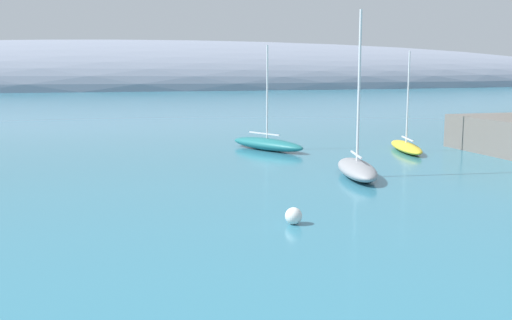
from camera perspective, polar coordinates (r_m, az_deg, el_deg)
The scene contains 5 objects.
distant_ridge at distance 209.23m, azimuth -8.30°, elevation 6.88°, with size 383.54×72.67×31.85m, color gray.
sailboat_yellow_near_shore at distance 49.31m, azimuth 14.14°, elevation 1.27°, with size 3.52×7.58×7.95m.
sailboat_grey_mid_mooring at distance 36.97m, azimuth 9.61°, elevation -0.75°, with size 3.58×7.15×10.04m.
sailboat_teal_end_of_line at distance 48.65m, azimuth 1.07°, elevation 1.58°, with size 5.17×7.86×8.43m.
mooring_buoy_white at distance 25.69m, azimuth 3.61°, elevation -5.35°, with size 0.74×0.74×0.74m, color silver.
Camera 1 is at (-5.97, -5.62, 6.64)m, focal length 41.90 mm.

